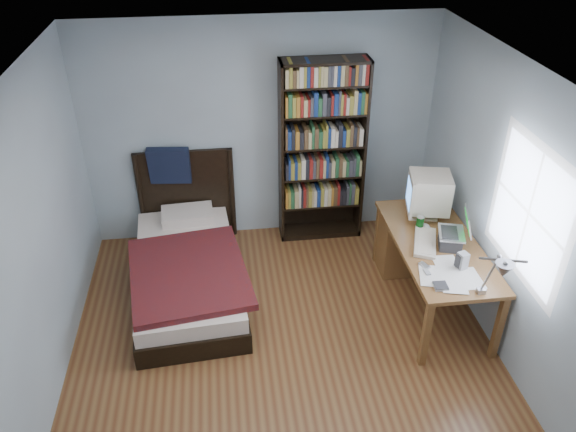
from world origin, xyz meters
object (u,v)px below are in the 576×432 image
Objects in this scene: crt_monitor at (428,193)px; bed at (188,265)px; bookshelf at (322,153)px; desk at (417,243)px; soda_can at (420,223)px; desk_lamp at (501,271)px; speaker at (462,261)px; keyboard at (425,242)px; laptop at (453,237)px.

bed is at bearing 177.28° from crt_monitor.
bookshelf is at bearing 134.01° from crt_monitor.
soda_can is (-0.09, -0.21, 0.38)m from desk.
desk_lamp reaches higher than speaker.
speaker is (0.19, -0.40, 0.06)m from keyboard.
crt_monitor is 0.23× the size of bookshelf.
bed is (-1.52, -0.81, -0.79)m from bookshelf.
crt_monitor is 0.90m from speaker.
desk_lamp is 1.38× the size of keyboard.
keyboard is 2.37m from bed.
speaker is 0.07× the size of bed.
speaker is (0.10, 0.75, -0.47)m from desk_lamp.
speaker is at bearing -85.45° from desk.
speaker is at bearing 82.36° from desk_lamp.
desk is at bearing 66.12° from soda_can.
bed is (-2.43, 1.00, -0.55)m from speaker.
laptop is at bearing -82.91° from crt_monitor.
keyboard is 0.24× the size of bookshelf.
desk_lamp is at bearing -91.13° from desk.
bookshelf is at bearing 132.04° from desk.
laptop is 1.76m from bookshelf.
desk is 0.58m from keyboard.
keyboard is 3.68× the size of soda_can.
laptop reaches higher than keyboard.
desk_lamp is 1.48m from soda_can.
desk is 10.37× the size of speaker.
speaker is (0.03, -0.88, -0.18)m from crt_monitor.
laptop reaches higher than soda_can.
speaker is 2.04m from bookshelf.
laptop is (0.07, -0.55, -0.16)m from crt_monitor.
bed is at bearing 171.40° from soda_can.
desk_lamp is at bearing -92.51° from crt_monitor.
crt_monitor reaches higher than bed.
laptop is 0.34m from speaker.
crt_monitor reaches higher than laptop.
soda_can is (-0.16, 0.65, -0.01)m from speaker.
desk is at bearing 95.20° from keyboard.
speaker reaches higher than soda_can.
soda_can is at bearing 85.13° from speaker.
desk is at bearing -3.30° from bed.
laptop is 0.75× the size of keyboard.
crt_monitor is 3.56× the size of soda_can.
laptop is 1.18m from desk_lamp.
bookshelf is (-0.73, 1.40, 0.30)m from keyboard.
desk is at bearing -150.97° from crt_monitor.
crt_monitor reaches higher than soda_can.
soda_can is (0.03, 0.25, 0.05)m from keyboard.
desk_lamp is (-0.14, -1.08, 0.44)m from laptop.
desk is at bearing 101.59° from laptop.
bed is at bearing -174.87° from keyboard.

